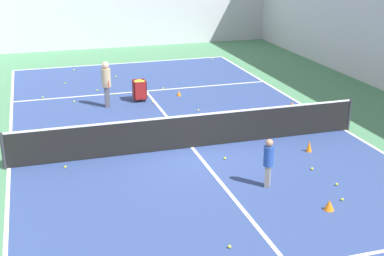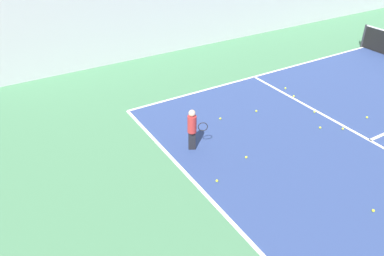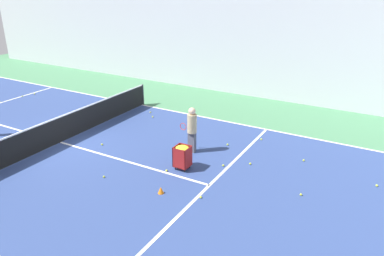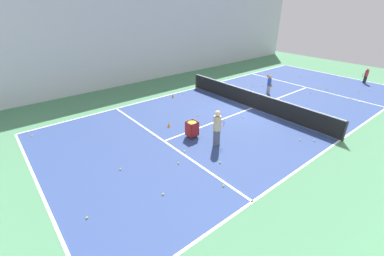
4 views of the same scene
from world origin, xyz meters
name	(u,v)px [view 1 (image 1 of 4)]	position (x,y,z in m)	size (l,w,h in m)	color
ground_plane	(192,148)	(0.00, 0.00, 0.00)	(36.67, 36.67, 0.00)	#477F56
court_playing_area	(192,148)	(0.00, 0.00, 0.00)	(10.76, 24.22, 0.00)	navy
line_baseline_far	(123,63)	(0.00, 12.11, 0.01)	(10.76, 0.10, 0.00)	white
line_sideline_left	(9,168)	(-5.38, 0.00, 0.01)	(0.10, 24.22, 0.00)	white
line_sideline_right	(345,130)	(5.38, 0.00, 0.01)	(0.10, 24.22, 0.00)	white
line_service_far	(146,91)	(0.00, 6.66, 0.01)	(10.76, 0.10, 0.00)	white
line_centre_service	(192,147)	(0.00, 0.00, 0.01)	(0.10, 13.32, 0.00)	white
tennis_net	(192,131)	(0.00, 0.00, 0.55)	(11.06, 0.10, 1.07)	#2D2D33
coach_at_net	(106,81)	(-1.86, 4.96, 1.01)	(0.36, 0.68, 1.75)	#4C4C56
child_midcourt	(269,160)	(1.08, -3.16, 0.75)	(0.36, 0.36, 1.31)	gray
ball_cart	(139,86)	(-0.53, 5.34, 0.59)	(0.49, 0.50, 0.85)	maroon
training_cone_0	(179,93)	(1.15, 5.58, 0.11)	(0.19, 0.19, 0.22)	orange
training_cone_1	(309,146)	(3.29, -1.33, 0.18)	(0.18, 0.18, 0.35)	orange
training_cone_2	(329,205)	(1.95, -4.76, 0.13)	(0.25, 0.25, 0.26)	orange
training_cone_3	(292,105)	(4.79, 2.72, 0.14)	(0.16, 0.16, 0.27)	orange
tennis_ball_0	(116,77)	(-0.84, 9.33, 0.04)	(0.07, 0.07, 0.07)	yellow
tennis_ball_2	(308,114)	(4.95, 1.77, 0.04)	(0.07, 0.07, 0.07)	yellow
tennis_ball_3	(337,184)	(2.84, -3.65, 0.04)	(0.07, 0.07, 0.07)	yellow
tennis_ball_4	(43,97)	(-4.19, 6.86, 0.04)	(0.07, 0.07, 0.07)	yellow
tennis_ball_5	(114,94)	(-1.38, 6.49, 0.04)	(0.07, 0.07, 0.07)	yellow
tennis_ball_7	(153,102)	(-0.09, 4.98, 0.04)	(0.07, 0.07, 0.07)	yellow
tennis_ball_8	(74,102)	(-3.04, 5.89, 0.04)	(0.07, 0.07, 0.07)	yellow
tennis_ball_9	(74,70)	(-2.55, 11.27, 0.04)	(0.07, 0.07, 0.07)	yellow
tennis_ball_10	(160,131)	(-0.62, 1.61, 0.04)	(0.07, 0.07, 0.07)	yellow
tennis_ball_12	(163,88)	(0.78, 6.77, 0.04)	(0.07, 0.07, 0.07)	yellow
tennis_ball_14	(230,247)	(-0.89, -5.62, 0.04)	(0.07, 0.07, 0.07)	yellow
tennis_ball_15	(212,59)	(4.64, 11.50, 0.04)	(0.07, 0.07, 0.07)	yellow
tennis_ball_17	(312,169)	(2.71, -2.58, 0.04)	(0.07, 0.07, 0.07)	yellow
tennis_ball_21	(198,110)	(1.29, 3.42, 0.04)	(0.07, 0.07, 0.07)	yellow
tennis_ball_22	(97,90)	(-1.97, 7.26, 0.04)	(0.07, 0.07, 0.07)	yellow
tennis_ball_23	(225,158)	(0.65, -1.17, 0.04)	(0.07, 0.07, 0.07)	yellow
tennis_ball_26	(51,144)	(-4.15, 1.53, 0.04)	(0.07, 0.07, 0.07)	yellow
tennis_ball_27	(36,151)	(-4.61, 1.06, 0.04)	(0.07, 0.07, 0.07)	yellow
tennis_ball_28	(342,199)	(2.52, -4.44, 0.04)	(0.07, 0.07, 0.07)	yellow
tennis_ball_29	(65,167)	(-3.86, -0.44, 0.04)	(0.07, 0.07, 0.07)	yellow
tennis_ball_34	(65,83)	(-3.16, 8.82, 0.04)	(0.07, 0.07, 0.07)	yellow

